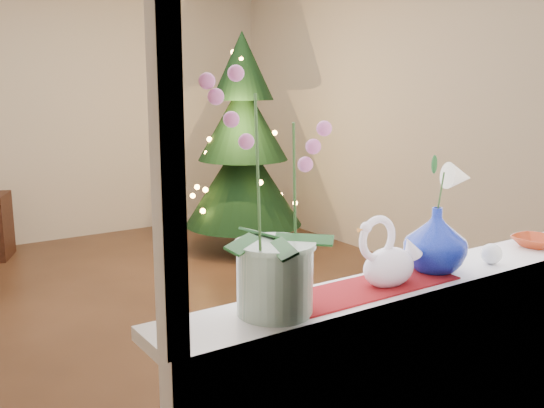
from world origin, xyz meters
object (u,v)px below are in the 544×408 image
Objects in this scene: amber_dish at (536,242)px; orchid_pot at (275,194)px; paperweight at (491,254)px; xmas_tree at (243,143)px; blue_vase at (436,235)px; swan at (390,252)px.

orchid_pot is at bearing -179.55° from amber_dish.
xmas_tree is at bearing 72.75° from paperweight.
amber_dish is at bearing -0.25° from blue_vase.
xmas_tree reaches higher than orchid_pot.
paperweight is (0.49, -0.03, -0.08)m from swan.
xmas_tree is (1.36, 3.53, -0.03)m from blue_vase.
paperweight is (0.93, -0.04, -0.31)m from orchid_pot.
xmas_tree is (2.04, 3.54, -0.24)m from orchid_pot.
blue_vase is at bearing -111.02° from xmas_tree.
swan is 0.49m from paperweight.
orchid_pot is at bearing -119.92° from xmas_tree.
swan is 0.84m from amber_dish.
orchid_pot is 4.09m from xmas_tree.
paperweight is at bearing -172.05° from amber_dish.
xmas_tree reaches higher than swan.
swan reaches higher than amber_dish.
paperweight is at bearing -2.41° from orchid_pot.
blue_vase is at bearing 1.05° from orchid_pot.
blue_vase is at bearing 15.69° from swan.
orchid_pot is 1.32m from amber_dish.
orchid_pot is 0.98m from paperweight.
orchid_pot is at bearing -170.30° from swan.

